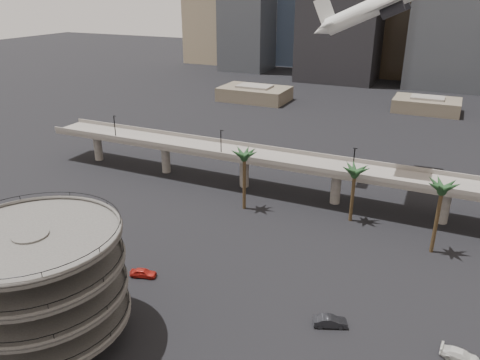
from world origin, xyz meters
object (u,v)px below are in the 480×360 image
at_px(overpass, 289,164).
at_px(car_c, 460,355).
at_px(car_a, 143,273).
at_px(car_b, 330,321).
at_px(parking_ramp, 39,278).

distance_m(overpass, car_c, 54.92).
xyz_separation_m(car_a, car_b, (31.04, 1.09, 0.05)).
distance_m(parking_ramp, car_b, 39.53).
relative_size(parking_ramp, car_c, 4.52).
xyz_separation_m(parking_ramp, car_b, (33.66, 18.66, -9.05)).
distance_m(car_a, car_c, 47.84).
distance_m(car_a, car_b, 31.06).
height_order(parking_ramp, car_b, parking_ramp).
height_order(car_a, car_c, car_a).
relative_size(overpass, car_a, 29.92).
distance_m(overpass, car_a, 43.21).
height_order(overpass, car_b, overpass).
bearing_deg(overpass, car_a, -104.06).
bearing_deg(car_a, car_c, -104.37).
bearing_deg(parking_ramp, car_c, 20.99).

